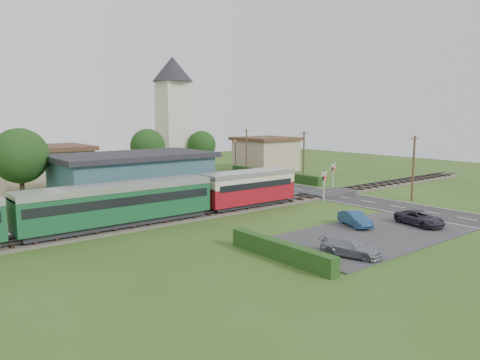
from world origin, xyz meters
TOP-DOWN VIEW (x-y plane):
  - ground at (0.00, 0.00)m, footprint 120.00×120.00m
  - railway_track at (0.00, 2.00)m, footprint 76.00×3.20m
  - road at (10.00, 0.00)m, footprint 6.00×70.00m
  - car_park at (-1.50, -12.00)m, footprint 17.00×9.00m
  - crossing_deck at (10.00, 2.00)m, footprint 6.20×3.40m
  - platform at (-10.00, 5.20)m, footprint 30.00×3.00m
  - equipment_hut at (-18.00, 5.20)m, footprint 2.30×2.30m
  - station_building at (-10.00, 10.99)m, footprint 16.00×9.00m
  - train at (-18.87, 2.00)m, footprint 43.20×2.90m
  - church_tower at (5.00, 28.00)m, footprint 6.00×6.00m
  - house_west at (-15.00, 25.00)m, footprint 10.80×8.80m
  - house_east at (20.00, 24.00)m, footprint 8.80×8.80m
  - hedge_carpark at (-11.00, -12.00)m, footprint 0.80×9.00m
  - hedge_roadside at (14.20, 16.00)m, footprint 0.80×18.00m
  - hedge_station at (-10.00, 15.50)m, footprint 22.00×0.80m
  - tree_a at (-20.00, 14.00)m, footprint 5.20×5.20m
  - tree_b at (-2.00, 23.00)m, footprint 4.60×4.60m
  - tree_c at (8.00, 25.00)m, footprint 4.20×4.20m
  - utility_pole_b at (14.20, -6.00)m, footprint 1.40×0.22m
  - utility_pole_c at (14.20, 10.00)m, footprint 1.40×0.22m
  - utility_pole_d at (14.20, 22.00)m, footprint 1.40×0.22m
  - crossing_signal_near at (6.40, -0.41)m, footprint 0.84×0.28m
  - crossing_signal_far at (13.60, 4.39)m, footprint 0.84×0.28m
  - streetlamp_east at (16.00, 27.00)m, footprint 0.30×0.30m
  - car_on_road at (10.24, 15.06)m, footprint 4.11×2.65m
  - car_park_blue at (-0.15, -9.50)m, footprint 2.57×3.92m
  - car_park_silver at (-7.11, -14.50)m, footprint 2.82×4.31m
  - car_park_dark at (4.31, -12.72)m, footprint 2.80×4.61m
  - pedestrian_near at (-2.62, 4.81)m, footprint 0.76×0.61m
  - pedestrian_far at (-16.71, 5.32)m, footprint 1.07×1.18m

SIDE VIEW (x-z plane):
  - ground at x=0.00m, z-range 0.00..0.00m
  - road at x=10.00m, z-range 0.00..0.05m
  - car_park at x=-1.50m, z-range 0.00..0.08m
  - railway_track at x=0.00m, z-range -0.13..0.36m
  - crossing_deck at x=10.00m, z-range 0.00..0.45m
  - platform at x=-10.00m, z-range 0.00..0.45m
  - hedge_carpark at x=-11.00m, z-range 0.00..1.20m
  - hedge_roadside at x=14.20m, z-range 0.00..1.20m
  - hedge_station at x=-10.00m, z-range 0.00..1.30m
  - car_park_silver at x=-7.11m, z-range 0.08..1.24m
  - car_park_dark at x=4.31m, z-range 0.08..1.28m
  - car_park_blue at x=-0.15m, z-range 0.08..1.30m
  - car_on_road at x=10.24m, z-range 0.05..1.35m
  - pedestrian_near at x=-2.62m, z-range 0.45..2.25m
  - pedestrian_far at x=-16.71m, z-range 0.45..2.43m
  - equipment_hut at x=-18.00m, z-range 0.47..3.02m
  - crossing_signal_near at x=6.40m, z-range 0.50..3.78m
  - crossing_signal_far at x=13.60m, z-range 0.50..3.78m
  - train at x=-18.87m, z-range 0.48..3.88m
  - station_building at x=-10.00m, z-range 0.04..5.34m
  - house_west at x=-15.00m, z-range 0.04..5.54m
  - house_east at x=20.00m, z-range 0.05..5.55m
  - streetlamp_east at x=16.00m, z-range 0.46..5.62m
  - utility_pole_b at x=14.20m, z-range 0.13..7.13m
  - utility_pole_c at x=14.20m, z-range 0.13..7.13m
  - utility_pole_d at x=14.20m, z-range 0.13..7.13m
  - tree_c at x=8.00m, z-range 1.26..8.04m
  - tree_b at x=-2.00m, z-range 1.35..8.69m
  - tree_a at x=-20.00m, z-range 1.38..9.38m
  - church_tower at x=5.00m, z-range 1.43..19.03m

